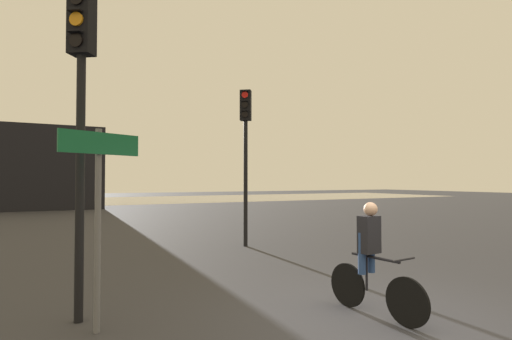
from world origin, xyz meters
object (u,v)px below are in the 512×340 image
Objects in this scene: direction_sign_post at (99,199)px; cyclist at (371,258)px; distant_building at (3,168)px; traffic_light_near_left at (81,91)px; traffic_light_center at (246,138)px.

direction_sign_post is 3.84m from cyclist.
distant_building is 24.76m from traffic_light_near_left.
direction_sign_post reaches higher than cyclist.
cyclist is at bearing -167.84° from traffic_light_near_left.
cyclist is (-0.97, -6.24, -2.38)m from traffic_light_center.
traffic_light_center reaches higher than traffic_light_near_left.
cyclist is (3.58, -1.06, -0.88)m from direction_sign_post.
direction_sign_post is (0.20, -0.53, -1.48)m from traffic_light_near_left.
cyclist is at bearing 115.81° from traffic_light_center.
traffic_light_center is at bearing -100.59° from traffic_light_near_left.
traffic_light_center is at bearing -156.16° from direction_sign_post.
traffic_light_center is 7.05m from direction_sign_post.
traffic_light_near_left is 1.76× the size of direction_sign_post.
cyclist is at bearing -75.03° from distant_building.
cyclist is at bearing 138.67° from direction_sign_post.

